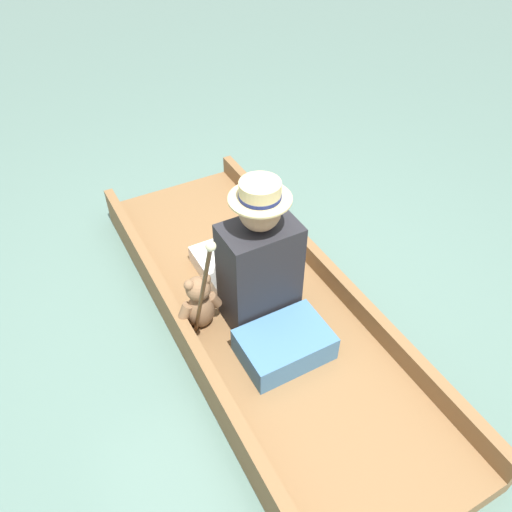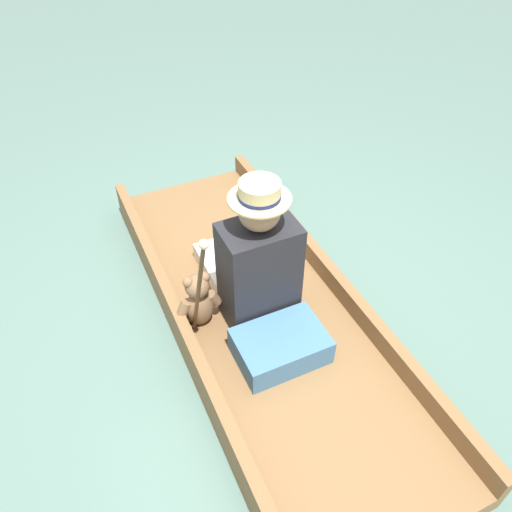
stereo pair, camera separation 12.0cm
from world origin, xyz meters
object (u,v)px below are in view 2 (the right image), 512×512
at_px(teddy_bear, 199,301).
at_px(walking_cane, 199,285).
at_px(wine_glass, 278,247).
at_px(seated_person, 254,263).

xyz_separation_m(teddy_bear, walking_cane, (-0.05, -0.22, 0.34)).
relative_size(teddy_bear, wine_glass, 2.93).
distance_m(seated_person, wine_glass, 0.49).
relative_size(seated_person, wine_glass, 7.10).
distance_m(wine_glass, walking_cane, 0.94).
relative_size(wine_glass, walking_cane, 0.14).
bearing_deg(teddy_bear, walking_cane, -102.69).
xyz_separation_m(seated_person, wine_glass, (0.31, 0.30, -0.23)).
relative_size(teddy_bear, walking_cane, 0.41).
bearing_deg(seated_person, teddy_bear, -176.99).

